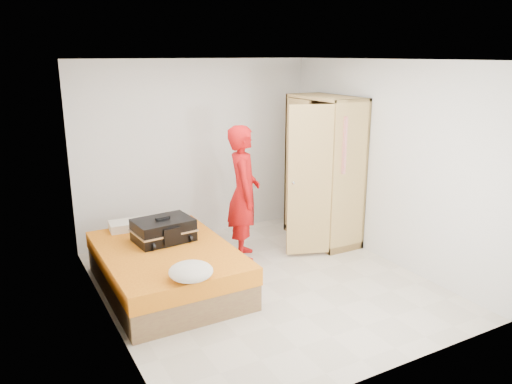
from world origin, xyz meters
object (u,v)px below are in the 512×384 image
bed (167,268)px  wardrobe (322,174)px  person (244,193)px  round_cushion (191,271)px  suitcase (163,230)px

bed → wardrobe: 2.65m
bed → person: (1.22, 0.41, 0.64)m
bed → round_cushion: (-0.05, -0.90, 0.33)m
bed → wardrobe: bearing=9.6°
round_cushion → suitcase: bearing=84.5°
person → suitcase: (-1.16, -0.15, -0.26)m
wardrobe → suitcase: (-2.44, -0.17, -0.37)m
person → round_cushion: 1.85m
suitcase → round_cushion: suitcase is taller
bed → suitcase: 0.46m
person → suitcase: 1.20m
suitcase → bed: bearing=-108.7°
wardrobe → round_cushion: size_ratio=4.73×
bed → wardrobe: size_ratio=0.96×
wardrobe → person: 1.29m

